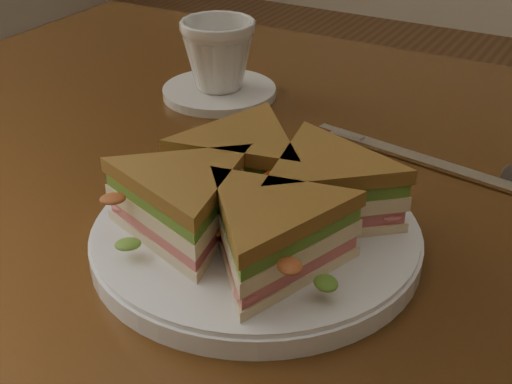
% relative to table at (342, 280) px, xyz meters
% --- Properties ---
extents(table, '(1.20, 0.80, 0.75)m').
position_rel_table_xyz_m(table, '(0.00, 0.00, 0.00)').
color(table, '#371E0C').
rests_on(table, ground).
extents(plate, '(0.26, 0.26, 0.02)m').
position_rel_table_xyz_m(plate, '(-0.03, -0.12, 0.11)').
color(plate, white).
rests_on(plate, table).
extents(sandwich_wedges, '(0.27, 0.27, 0.06)m').
position_rel_table_xyz_m(sandwich_wedges, '(-0.03, -0.12, 0.14)').
color(sandwich_wedges, beige).
rests_on(sandwich_wedges, plate).
extents(crisps_mound, '(0.09, 0.09, 0.05)m').
position_rel_table_xyz_m(crisps_mound, '(-0.03, -0.12, 0.14)').
color(crisps_mound, '#D25B1A').
rests_on(crisps_mound, plate).
extents(spoon, '(0.18, 0.03, 0.01)m').
position_rel_table_xyz_m(spoon, '(-0.12, 0.04, 0.10)').
color(spoon, silver).
rests_on(spoon, table).
extents(knife, '(0.21, 0.05, 0.00)m').
position_rel_table_xyz_m(knife, '(0.02, 0.09, 0.10)').
color(knife, silver).
rests_on(knife, table).
extents(saucer, '(0.13, 0.13, 0.01)m').
position_rel_table_xyz_m(saucer, '(-0.22, 0.13, 0.10)').
color(saucer, white).
rests_on(saucer, table).
extents(coffee_cup, '(0.10, 0.10, 0.08)m').
position_rel_table_xyz_m(coffee_cup, '(-0.22, 0.13, 0.15)').
color(coffee_cup, white).
rests_on(coffee_cup, saucer).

